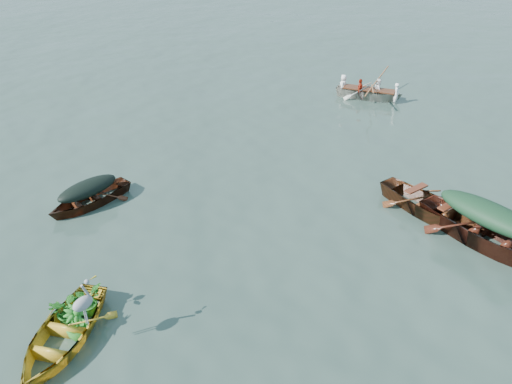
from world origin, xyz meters
TOP-DOWN VIEW (x-y plane):
  - ground at (0.00, 0.00)m, footprint 140.00×140.00m
  - yellow_dinghy at (-0.76, -2.88)m, footprint 2.61×3.44m
  - dark_covered_boat at (-4.39, 0.38)m, footprint 1.31×3.16m
  - green_tarp_boat at (4.45, 4.96)m, footprint 4.98×2.70m
  - open_wooden_boat at (2.97, 5.37)m, footprint 4.36×2.44m
  - rowed_boat at (-2.22, 12.29)m, footprint 3.88×2.10m
  - dark_tarp_cover at (-4.39, 0.38)m, footprint 0.72×1.74m
  - green_tarp_cover at (4.45, 4.96)m, footprint 2.74×1.49m
  - thwart_benches at (2.97, 5.37)m, footprint 2.22×1.34m
  - heron at (-0.29, -2.60)m, footprint 0.43×0.48m
  - dinghy_weeds at (-0.98, -2.37)m, footprint 1.02×1.11m
  - rowers at (-2.22, 12.29)m, footprint 2.78×1.69m
  - oars at (-2.22, 12.29)m, footprint 1.30×2.66m

SIDE VIEW (x-z plane):
  - ground at x=0.00m, z-range 0.00..0.00m
  - yellow_dinghy at x=-0.76m, z-range -0.43..0.43m
  - dark_covered_boat at x=-4.39m, z-range -0.37..0.37m
  - green_tarp_boat at x=4.45m, z-range -0.57..0.57m
  - open_wooden_boat at x=2.97m, z-range -0.48..0.48m
  - rowed_boat at x=-2.22m, z-range -0.43..0.43m
  - oars at x=-2.22m, z-range 0.43..0.49m
  - thwart_benches at x=2.97m, z-range 0.48..0.52m
  - dark_tarp_cover at x=-4.39m, z-range 0.37..0.77m
  - dinghy_weeds at x=-0.98m, z-range 0.43..1.03m
  - rowers at x=-2.22m, z-range 0.43..1.19m
  - green_tarp_cover at x=4.45m, z-range 0.57..1.09m
  - heron at x=-0.29m, z-range 0.43..1.35m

